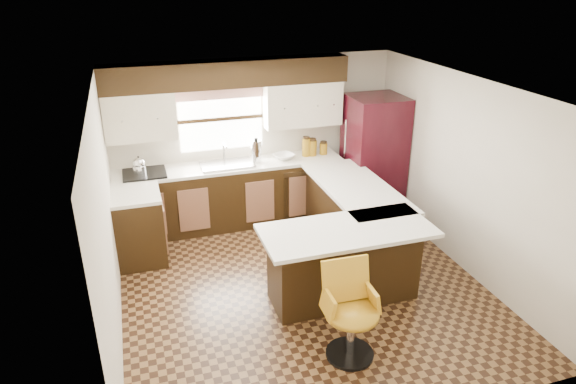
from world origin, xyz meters
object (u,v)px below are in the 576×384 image
object	(u,v)px
refrigerator	(373,157)
bar_chair	(352,314)
peninsula_return	(344,264)
peninsula_long	(351,221)

from	to	relation	value
refrigerator	bar_chair	bearing A→B (deg)	-119.26
peninsula_return	bar_chair	world-z (taller)	bar_chair
peninsula_long	bar_chair	distance (m)	2.09
refrigerator	bar_chair	xyz separation A→B (m)	(-1.63, -2.90, -0.43)
peninsula_long	peninsula_return	bearing A→B (deg)	-118.30
peninsula_long	peninsula_return	distance (m)	1.11
peninsula_long	bar_chair	xyz separation A→B (m)	(-0.84, -1.91, 0.04)
peninsula_long	peninsula_return	size ratio (longest dim) A/B	1.18
refrigerator	bar_chair	size ratio (longest dim) A/B	1.88
bar_chair	peninsula_long	bearing A→B (deg)	68.08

